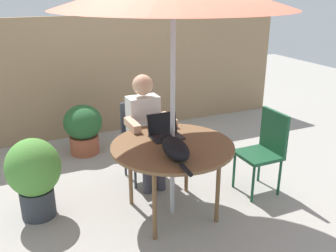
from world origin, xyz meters
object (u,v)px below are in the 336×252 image
Objects in this scene: chair_occupied at (141,134)px; person_seated at (146,125)px; cat at (174,148)px; laptop at (164,130)px; patio_table at (172,150)px; chair_empty at (265,146)px; potted_plant_near_fence at (34,174)px; potted_plant_by_chair at (83,127)px.

person_seated reaches higher than chair_occupied.
person_seated reaches higher than cat.
person_seated reaches higher than laptop.
patio_table is 1.29× the size of chair_empty.
chair_empty is 1.36× the size of cat.
chair_empty reaches higher than potted_plant_near_fence.
chair_empty is (1.08, -0.84, 0.00)m from chair_occupied.
chair_occupied is 1.25m from potted_plant_near_fence.
cat reaches higher than chair_empty.
cat is at bearing -79.60° from potted_plant_by_chair.
cat is (-1.18, -0.24, 0.29)m from chair_empty.
chair_occupied is at bearing 16.62° from potted_plant_near_fence.
potted_plant_by_chair is at bearing 131.23° from chair_empty.
laptop is 0.38× the size of potted_plant_near_fence.
person_seated is at bearing 147.69° from chair_empty.
chair_occupied and chair_empty have the same top height.
potted_plant_near_fence is (-1.20, -0.36, -0.07)m from chair_occupied.
cat reaches higher than chair_occupied.
chair_occupied is 1.00× the size of chair_empty.
potted_plant_by_chair is (-0.46, 1.08, -0.33)m from person_seated.
chair_occupied is 1.12× the size of potted_plant_near_fence.
laptop is at bearing -88.40° from chair_occupied.
cat is at bearing -95.93° from person_seated.
cat reaches higher than potted_plant_by_chair.
cat reaches higher than patio_table.
chair_occupied is 1.05m from potted_plant_by_chair.
chair_empty is 0.72× the size of person_seated.
person_seated is at bearing 84.07° from cat.
laptop is (0.02, -0.46, 0.10)m from person_seated.
chair_occupied is (0.00, 0.84, -0.15)m from patio_table.
person_seated is (0.00, -0.16, 0.17)m from chair_occupied.
laptop reaches higher than potted_plant_by_chair.
chair_empty is 1.24m from cat.
laptop reaches higher than cat.
cat is at bearing -168.43° from chair_empty.
potted_plant_by_chair is at bearing 107.37° from laptop.
potted_plant_near_fence is (-1.20, 0.49, -0.22)m from patio_table.
patio_table is at bearing -90.00° from chair_occupied.
patio_table is 0.25m from laptop.
person_seated is 0.94m from cat.
laptop is 0.48m from cat.
potted_plant_near_fence reaches higher than patio_table.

